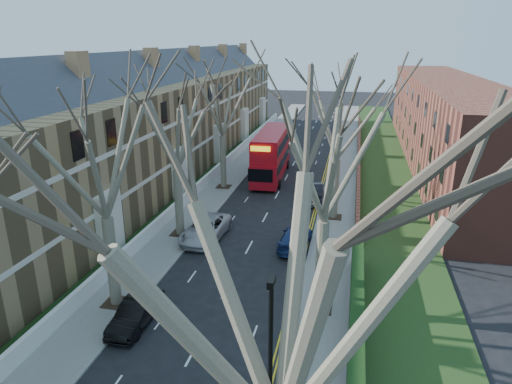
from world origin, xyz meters
The scene contains 19 objects.
pavement_left centered at (-6.00, 39.00, 0.06)m, with size 3.00×102.00×0.12m, color slate.
pavement_right centered at (6.00, 39.00, 0.06)m, with size 3.00×102.00×0.12m, color slate.
terrace_left centered at (-13.65, 31.00, 5.53)m, with size 9.70×78.00×13.60m.
flats_right centered at (17.46, 43.00, 4.98)m, with size 13.97×54.00×10.00m.
wall_hedge_right centered at (7.70, 2.00, 1.12)m, with size 0.70×24.00×1.80m.
front_wall_left centered at (-7.65, 31.00, 0.62)m, with size 0.30×78.00×1.00m.
grass_verge_right centered at (10.50, 39.00, 0.15)m, with size 6.00×102.00×0.06m.
tree_left_mid centered at (-5.70, 6.00, 9.56)m, with size 10.50×10.50×14.71m.
tree_left_far centered at (-5.70, 16.00, 9.24)m, with size 10.15×10.15×14.22m.
tree_left_dist centered at (-5.70, 28.00, 9.56)m, with size 10.50×10.50×14.71m.
tree_right_near centered at (5.70, -6.00, 9.86)m, with size 10.85×10.85×15.20m.
tree_right_mid centered at (5.70, 8.00, 9.56)m, with size 10.50×10.50×14.71m.
tree_right_far centered at (5.70, 22.00, 9.24)m, with size 10.15×10.15×14.22m.
double_decker_bus centered at (-1.66, 32.87, 2.45)m, with size 3.32×12.04×4.96m.
car_left_mid centered at (-3.70, 4.47, 0.70)m, with size 1.48×4.26×1.40m, color black.
car_left_far centered at (-3.55, 15.76, 0.80)m, with size 2.66×5.77×1.60m, color #ADACB2.
car_right_near centered at (3.26, 15.74, 0.71)m, with size 1.98×4.87×1.41m, color navy.
car_right_mid centered at (3.47, 25.78, 0.74)m, with size 1.75×4.36×1.48m, color gray.
car_right_far centered at (3.61, 26.79, 0.78)m, with size 1.65×4.72×1.56m, color black.
Camera 1 is at (6.96, -14.48, 14.54)m, focal length 32.00 mm.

